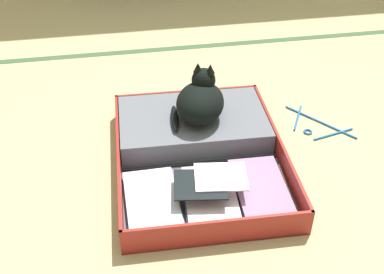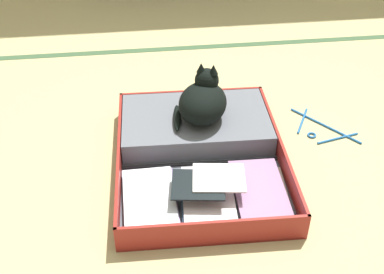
{
  "view_description": "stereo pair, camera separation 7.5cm",
  "coord_description": "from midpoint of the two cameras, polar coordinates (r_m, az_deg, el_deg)",
  "views": [
    {
      "loc": [
        -0.33,
        -1.45,
        1.36
      ],
      "look_at": [
        -0.07,
        0.08,
        0.18
      ],
      "focal_mm": 46.5,
      "sensor_mm": 36.0,
      "label": 1
    },
    {
      "loc": [
        -0.26,
        -1.46,
        1.36
      ],
      "look_at": [
        -0.07,
        0.08,
        0.18
      ],
      "focal_mm": 46.5,
      "sensor_mm": 36.0,
      "label": 2
    }
  ],
  "objects": [
    {
      "name": "ground_plane",
      "position": [
        2.02,
        3.38,
        -5.31
      ],
      "size": [
        10.0,
        10.0,
        0.0
      ],
      "primitive_type": "plane",
      "color": "tan"
    },
    {
      "name": "tatami_border",
      "position": [
        2.99,
        -0.49,
        10.16
      ],
      "size": [
        4.8,
        0.05,
        0.0
      ],
      "color": "#355235",
      "rests_on": "ground_plane"
    },
    {
      "name": "open_suitcase",
      "position": [
        2.13,
        1.72,
        -0.93
      ],
      "size": [
        0.7,
        0.88,
        0.12
      ],
      "color": "maroon",
      "rests_on": "ground_plane"
    },
    {
      "name": "black_cat",
      "position": [
        2.13,
        2.38,
        4.18
      ],
      "size": [
        0.28,
        0.31,
        0.24
      ],
      "color": "black",
      "rests_on": "open_suitcase"
    },
    {
      "name": "clothes_hanger",
      "position": [
        2.38,
        15.41,
        0.91
      ],
      "size": [
        0.27,
        0.31,
        0.01
      ],
      "color": "#1E5DA0",
      "rests_on": "ground_plane"
    }
  ]
}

